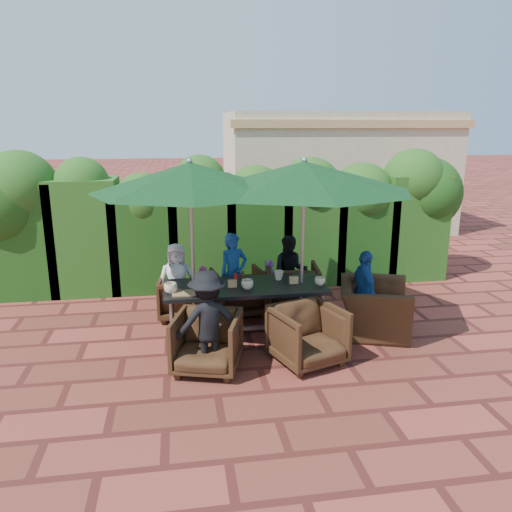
{
  "coord_description": "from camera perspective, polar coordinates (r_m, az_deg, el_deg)",
  "views": [
    {
      "loc": [
        -0.91,
        -6.55,
        2.86
      ],
      "look_at": [
        0.19,
        0.4,
        1.01
      ],
      "focal_mm": 35.0,
      "sensor_mm": 36.0,
      "label": 1
    }
  ],
  "objects": [
    {
      "name": "ground",
      "position": [
        7.21,
        -1.04,
        -8.69
      ],
      "size": [
        80.0,
        80.0,
        0.0
      ],
      "primitive_type": "plane",
      "color": "maroon",
      "rests_on": "ground"
    },
    {
      "name": "dining_table",
      "position": [
        6.83,
        -1.28,
        -3.97
      ],
      "size": [
        2.19,
        0.9,
        0.75
      ],
      "color": "black",
      "rests_on": "ground"
    },
    {
      "name": "umbrella_left",
      "position": [
        6.52,
        -7.55,
        8.87
      ],
      "size": [
        2.59,
        2.59,
        2.46
      ],
      "color": "gray",
      "rests_on": "ground"
    },
    {
      "name": "umbrella_right",
      "position": [
        6.65,
        5.52,
        9.05
      ],
      "size": [
        2.9,
        2.9,
        2.46
      ],
      "color": "gray",
      "rests_on": "ground"
    },
    {
      "name": "chair_far_left",
      "position": [
        7.7,
        -8.36,
        -4.41
      ],
      "size": [
        0.76,
        0.72,
        0.72
      ],
      "primitive_type": "imported",
      "rotation": [
        0.0,
        0.0,
        3.04
      ],
      "color": "black",
      "rests_on": "ground"
    },
    {
      "name": "chair_far_mid",
      "position": [
        7.75,
        -1.99,
        -3.88
      ],
      "size": [
        0.86,
        0.82,
        0.78
      ],
      "primitive_type": "imported",
      "rotation": [
        0.0,
        0.0,
        3.3
      ],
      "color": "black",
      "rests_on": "ground"
    },
    {
      "name": "chair_far_right",
      "position": [
        7.88,
        4.14,
        -3.41
      ],
      "size": [
        0.9,
        0.85,
        0.83
      ],
      "primitive_type": "imported",
      "rotation": [
        0.0,
        0.0,
        3.01
      ],
      "color": "black",
      "rests_on": "ground"
    },
    {
      "name": "chair_near_left",
      "position": [
        6.05,
        -5.63,
        -9.5
      ],
      "size": [
        0.93,
        0.89,
        0.78
      ],
      "primitive_type": "imported",
      "rotation": [
        0.0,
        0.0,
        -0.28
      ],
      "color": "black",
      "rests_on": "ground"
    },
    {
      "name": "chair_near_right",
      "position": [
        6.22,
        5.96,
        -8.68
      ],
      "size": [
        0.97,
        0.94,
        0.8
      ],
      "primitive_type": "imported",
      "rotation": [
        0.0,
        0.0,
        0.33
      ],
      "color": "black",
      "rests_on": "ground"
    },
    {
      "name": "chair_end_right",
      "position": [
        7.27,
        13.34,
        -4.89
      ],
      "size": [
        1.02,
        1.25,
        0.95
      ],
      "primitive_type": "imported",
      "rotation": [
        0.0,
        0.0,
        1.25
      ],
      "color": "black",
      "rests_on": "ground"
    },
    {
      "name": "adult_far_left",
      "position": [
        7.68,
        -9.03,
        -2.8
      ],
      "size": [
        0.58,
        0.36,
        1.15
      ],
      "primitive_type": "imported",
      "rotation": [
        0.0,
        0.0,
        -0.03
      ],
      "color": "silver",
      "rests_on": "ground"
    },
    {
      "name": "adult_far_mid",
      "position": [
        7.74,
        -2.57,
        -2.02
      ],
      "size": [
        0.55,
        0.5,
        1.27
      ],
      "primitive_type": "imported",
      "rotation": [
        0.0,
        0.0,
        0.33
      ],
      "color": "#1B4D96",
      "rests_on": "ground"
    },
    {
      "name": "adult_far_right",
      "position": [
        7.99,
        3.94,
        -1.83
      ],
      "size": [
        0.63,
        0.47,
        1.18
      ],
      "primitive_type": "imported",
      "rotation": [
        0.0,
        0.0,
        -0.24
      ],
      "color": "black",
      "rests_on": "ground"
    },
    {
      "name": "adult_near_left",
      "position": [
        5.94,
        -5.51,
        -7.49
      ],
      "size": [
        0.85,
        0.5,
        1.25
      ],
      "primitive_type": "imported",
      "rotation": [
        0.0,
        0.0,
        3.32
      ],
      "color": "black",
      "rests_on": "ground"
    },
    {
      "name": "adult_end_right",
      "position": [
        7.31,
        12.25,
        -3.84
      ],
      "size": [
        0.38,
        0.7,
        1.16
      ],
      "primitive_type": "imported",
      "rotation": [
        0.0,
        0.0,
        1.63
      ],
      "color": "#1B4D96",
      "rests_on": "ground"
    },
    {
      "name": "child_left",
      "position": [
        7.84,
        -6.02,
        -3.87
      ],
      "size": [
        0.34,
        0.31,
        0.75
      ],
      "primitive_type": "imported",
      "rotation": [
        0.0,
        0.0,
        -0.4
      ],
      "color": "#C9478B",
      "rests_on": "ground"
    },
    {
      "name": "child_right",
      "position": [
        7.93,
        1.61,
        -3.35
      ],
      "size": [
        0.29,
        0.24,
        0.81
      ],
      "primitive_type": "imported",
      "rotation": [
        0.0,
        0.0,
        0.0
      ],
      "color": "#944AA1",
      "rests_on": "ground"
    },
    {
      "name": "pedestrian_a",
      "position": [
        11.12,
        4.45,
        4.45
      ],
      "size": [
        1.75,
        0.93,
        1.78
      ],
      "primitive_type": "imported",
      "rotation": [
        0.0,
        0.0,
        2.93
      ],
      "color": "green",
      "rests_on": "ground"
    },
    {
      "name": "pedestrian_b",
      "position": [
        11.57,
        8.87,
        4.59
      ],
      "size": [
        0.88,
        0.59,
        1.73
      ],
      "primitive_type": "imported",
      "rotation": [
        0.0,
        0.0,
        3.05
      ],
      "color": "#C9478B",
      "rests_on": "ground"
    },
    {
      "name": "pedestrian_c",
      "position": [
        11.83,
        13.08,
        4.11
      ],
      "size": [
        1.06,
        0.93,
        1.53
      ],
      "primitive_type": "imported",
      "rotation": [
        0.0,
        0.0,
        2.52
      ],
      "color": "gray",
      "rests_on": "ground"
    },
    {
      "name": "cup_a",
      "position": [
        6.57,
        -9.72,
        -3.63
      ],
      "size": [
        0.18,
        0.18,
        0.14
      ],
      "primitive_type": "imported",
      "color": "beige",
      "rests_on": "dining_table"
    },
    {
      "name": "cup_b",
      "position": [
        6.87,
        -5.88,
        -2.64
      ],
      "size": [
        0.16,
        0.16,
        0.15
      ],
      "primitive_type": "imported",
      "color": "beige",
      "rests_on": "dining_table"
    },
    {
      "name": "cup_c",
      "position": [
        6.64,
        -0.99,
        -3.26
      ],
      "size": [
        0.16,
        0.16,
        0.13
      ],
      "primitive_type": "imported",
      "color": "beige",
      "rests_on": "dining_table"
    },
    {
      "name": "cup_d",
      "position": [
        7.04,
        2.61,
        -2.22
      ],
      "size": [
        0.14,
        0.14,
        0.13
      ],
      "primitive_type": "imported",
      "color": "beige",
      "rests_on": "dining_table"
    },
    {
      "name": "cup_e",
      "position": [
        6.85,
        7.31,
        -2.87
      ],
      "size": [
        0.14,
        0.14,
        0.11
      ],
      "primitive_type": "imported",
      "color": "beige",
      "rests_on": "dining_table"
    },
    {
      "name": "ketchup_bottle",
      "position": [
        6.78,
        -2.32,
        -2.69
      ],
      "size": [
        0.04,
        0.04,
        0.17
      ],
      "primitive_type": "cylinder",
      "color": "#B20C0A",
      "rests_on": "dining_table"
    },
    {
      "name": "sauce_bottle",
      "position": [
        6.87,
        -1.54,
        -2.46
      ],
      "size": [
        0.04,
        0.04,
        0.17
      ],
      "primitive_type": "cylinder",
      "color": "#4C230C",
      "rests_on": "dining_table"
    },
    {
      "name": "serving_tray",
      "position": [
        6.53,
        -8.04,
        -4.22
      ],
      "size": [
        0.35,
        0.25,
        0.02
      ],
      "primitive_type": "cube",
      "color": "olive",
      "rests_on": "dining_table"
    },
    {
      "name": "number_block_left",
      "position": [
        6.73,
        -2.72,
        -3.15
      ],
      "size": [
        0.12,
        0.06,
        0.1
      ],
      "primitive_type": "cube",
      "color": "tan",
      "rests_on": "dining_table"
    },
    {
      "name": "number_block_right",
      "position": [
        6.89,
        4.33,
        -2.74
      ],
      "size": [
        0.12,
        0.06,
        0.1
      ],
      "primitive_type": "cube",
      "color": "tan",
      "rests_on": "dining_table"
    },
    {
      "name": "hedge_wall",
      "position": [
        9.04,
        -3.99,
        4.9
      ],
      "size": [
        9.1,
        1.6,
        2.48
      ],
      "color": "black",
      "rests_on": "ground"
    },
    {
      "name": "building",
      "position": [
        14.3,
        9.1,
        9.48
      ],
      "size": [
        6.2,
        3.08,
        3.2
      ],
      "color": "beige",
      "rests_on": "ground"
    }
  ]
}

